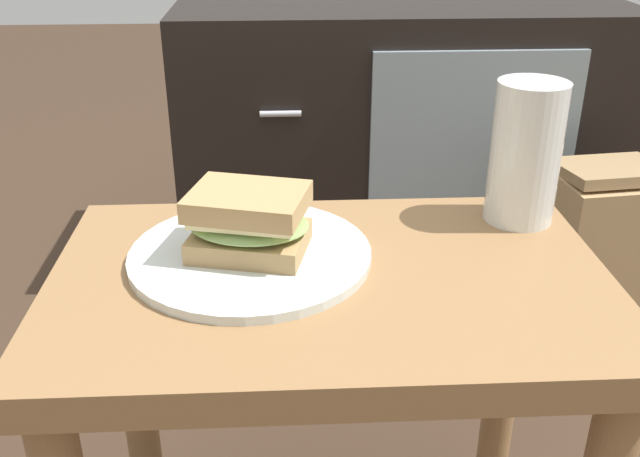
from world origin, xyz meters
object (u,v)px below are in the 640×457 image
Objects in this scene: tv_cabinet at (397,131)px; sandwich_front at (249,222)px; beer_glass at (525,154)px; plate at (250,255)px; paper_bag at (595,259)px.

sandwich_front is (-0.30, -0.91, 0.21)m from tv_cabinet.
beer_glass is (0.30, 0.08, 0.04)m from sandwich_front.
paper_bag is at bearing 38.51° from plate.
paper_bag is (0.31, -0.43, -0.11)m from tv_cabinet.
sandwich_front is at bearing -141.49° from paper_bag.
plate is at bearing -164.75° from beer_glass.
paper_bag is at bearing 52.87° from beer_glass.
beer_glass is (0.30, 0.08, 0.07)m from plate.
sandwich_front is 0.84m from paper_bag.
plate reaches higher than paper_bag.
paper_bag is (0.61, 0.48, -0.28)m from plate.
tv_cabinet reaches higher than paper_bag.
tv_cabinet reaches higher than plate.
beer_glass is (0.01, -0.83, 0.25)m from tv_cabinet.
sandwich_front is (0.00, 0.00, 0.04)m from plate.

